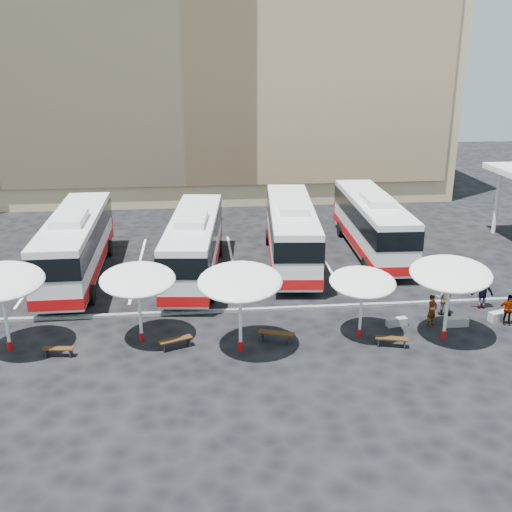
{
  "coord_description": "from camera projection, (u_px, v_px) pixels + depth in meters",
  "views": [
    {
      "loc": [
        -2.15,
        -28.26,
        12.91
      ],
      "look_at": [
        1.0,
        3.0,
        2.2
      ],
      "focal_mm": 42.0,
      "sensor_mm": 36.0,
      "label": 1
    }
  ],
  "objects": [
    {
      "name": "conc_bench_2",
      "position": [
        500.0,
        316.0,
        30.37
      ],
      "size": [
        1.32,
        0.76,
        0.47
      ],
      "primitive_type": "cube",
      "rotation": [
        0.0,
        0.0,
        0.29
      ],
      "color": "gray",
      "rests_on": "ground"
    },
    {
      "name": "curb_divider",
      "position": [
        242.0,
        310.0,
        31.43
      ],
      "size": [
        34.0,
        0.25,
        0.15
      ],
      "primitive_type": "cube",
      "color": "black",
      "rests_on": "ground"
    },
    {
      "name": "sunshade_3",
      "position": [
        363.0,
        282.0,
        27.84
      ],
      "size": [
        3.36,
        3.4,
        3.26
      ],
      "rotation": [
        0.0,
        0.0,
        -0.08
      ],
      "color": "silver",
      "rests_on": "ground"
    },
    {
      "name": "passenger_3",
      "position": [
        483.0,
        291.0,
        31.61
      ],
      "size": [
        1.31,
        0.85,
        1.91
      ],
      "primitive_type": "imported",
      "rotation": [
        0.0,
        0.0,
        3.02
      ],
      "color": "black",
      "rests_on": "ground"
    },
    {
      "name": "passenger_0",
      "position": [
        432.0,
        310.0,
        29.6
      ],
      "size": [
        0.7,
        0.62,
        1.62
      ],
      "primitive_type": "imported",
      "rotation": [
        0.0,
        0.0,
        0.49
      ],
      "color": "black",
      "rests_on": "ground"
    },
    {
      "name": "ground",
      "position": [
        243.0,
        315.0,
        30.99
      ],
      "size": [
        120.0,
        120.0,
        0.0
      ],
      "primitive_type": "plane",
      "color": "black",
      "rests_on": "ground"
    },
    {
      "name": "wood_bench_3",
      "position": [
        392.0,
        340.0,
        27.59
      ],
      "size": [
        1.54,
        0.78,
        0.46
      ],
      "rotation": [
        0.0,
        0.0,
        -0.27
      ],
      "color": "black",
      "rests_on": "ground"
    },
    {
      "name": "wood_bench_0",
      "position": [
        59.0,
        350.0,
        26.71
      ],
      "size": [
        1.4,
        0.53,
        0.42
      ],
      "rotation": [
        0.0,
        0.0,
        -0.12
      ],
      "color": "black",
      "rests_on": "ground"
    },
    {
      "name": "sunshade_0",
      "position": [
        0.0,
        281.0,
        26.26
      ],
      "size": [
        5.05,
        5.07,
        3.98
      ],
      "rotation": [
        0.0,
        0.0,
        0.42
      ],
      "color": "silver",
      "rests_on": "ground"
    },
    {
      "name": "conc_bench_1",
      "position": [
        456.0,
        322.0,
        29.71
      ],
      "size": [
        1.17,
        0.39,
        0.44
      ],
      "primitive_type": "cube",
      "rotation": [
        0.0,
        0.0,
        -0.0
      ],
      "color": "gray",
      "rests_on": "ground"
    },
    {
      "name": "sunshade_1",
      "position": [
        138.0,
        280.0,
        27.28
      ],
      "size": [
        4.03,
        4.07,
        3.63
      ],
      "rotation": [
        0.0,
        0.0,
        0.18
      ],
      "color": "silver",
      "rests_on": "ground"
    },
    {
      "name": "wood_bench_1",
      "position": [
        176.0,
        341.0,
        27.43
      ],
      "size": [
        1.58,
        0.95,
        0.47
      ],
      "rotation": [
        0.0,
        0.0,
        0.38
      ],
      "color": "black",
      "rests_on": "ground"
    },
    {
      "name": "sunshade_4",
      "position": [
        451.0,
        274.0,
        27.37
      ],
      "size": [
        4.87,
        4.9,
        3.89
      ],
      "rotation": [
        0.0,
        0.0,
        -0.39
      ],
      "color": "silver",
      "rests_on": "ground"
    },
    {
      "name": "bus_0",
      "position": [
        76.0,
        243.0,
        35.67
      ],
      "size": [
        3.21,
        13.2,
        4.18
      ],
      "rotation": [
        0.0,
        0.0,
        0.01
      ],
      "color": "silver",
      "rests_on": "ground"
    },
    {
      "name": "passenger_2",
      "position": [
        508.0,
        310.0,
        29.72
      ],
      "size": [
        1.0,
        0.61,
        1.59
      ],
      "primitive_type": "imported",
      "rotation": [
        0.0,
        0.0,
        -0.26
      ],
      "color": "black",
      "rests_on": "ground"
    },
    {
      "name": "wood_bench_2",
      "position": [
        276.0,
        335.0,
        27.97
      ],
      "size": [
        1.73,
        0.98,
        0.51
      ],
      "rotation": [
        0.0,
        0.0,
        -0.34
      ],
      "color": "black",
      "rests_on": "ground"
    },
    {
      "name": "sandstone_building",
      "position": [
        215.0,
        56.0,
        56.92
      ],
      "size": [
        42.0,
        18.25,
        29.6
      ],
      "color": "tan",
      "rests_on": "ground"
    },
    {
      "name": "bus_2",
      "position": [
        291.0,
        230.0,
        38.29
      ],
      "size": [
        3.95,
        13.27,
        4.15
      ],
      "rotation": [
        0.0,
        0.0,
        -0.09
      ],
      "color": "silver",
      "rests_on": "ground"
    },
    {
      "name": "bus_3",
      "position": [
        372.0,
        222.0,
        40.19
      ],
      "size": [
        3.4,
        13.04,
        4.11
      ],
      "rotation": [
        0.0,
        0.0,
        -0.04
      ],
      "color": "silver",
      "rests_on": "ground"
    },
    {
      "name": "bus_1",
      "position": [
        194.0,
        243.0,
        35.97
      ],
      "size": [
        3.92,
        12.84,
        4.01
      ],
      "rotation": [
        0.0,
        0.0,
        -0.1
      ],
      "color": "silver",
      "rests_on": "ground"
    },
    {
      "name": "passenger_1",
      "position": [
        445.0,
        298.0,
        30.8
      ],
      "size": [
        1.08,
        0.98,
        1.82
      ],
      "primitive_type": "imported",
      "rotation": [
        0.0,
        0.0,
        2.75
      ],
      "color": "black",
      "rests_on": "ground"
    },
    {
      "name": "conc_bench_0",
      "position": [
        397.0,
        322.0,
        29.76
      ],
      "size": [
        1.11,
        0.56,
        0.4
      ],
      "primitive_type": "cube",
      "rotation": [
        0.0,
        0.0,
        0.2
      ],
      "color": "gray",
      "rests_on": "ground"
    },
    {
      "name": "sunshade_2",
      "position": [
        240.0,
        282.0,
        26.29
      ],
      "size": [
        4.33,
        4.37,
        3.95
      ],
      "rotation": [
        0.0,
        0.0,
        -0.16
      ],
      "color": "silver",
      "rests_on": "ground"
    },
    {
      "name": "bay_lines",
      "position": [
        233.0,
        264.0,
        38.52
      ],
      "size": [
        24.15,
        12.0,
        0.01
      ],
      "color": "white",
      "rests_on": "ground"
    }
  ]
}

